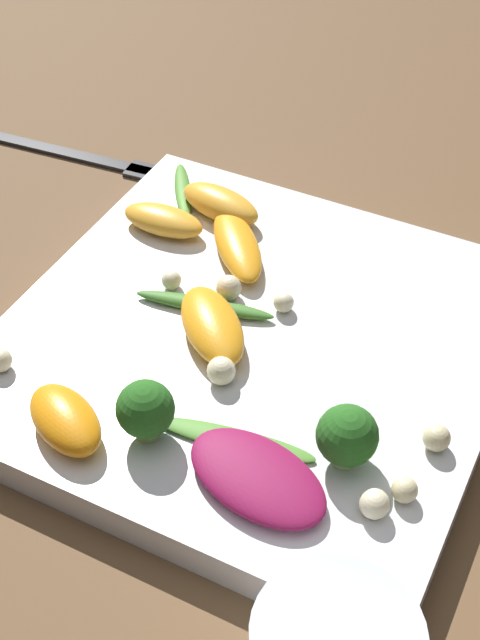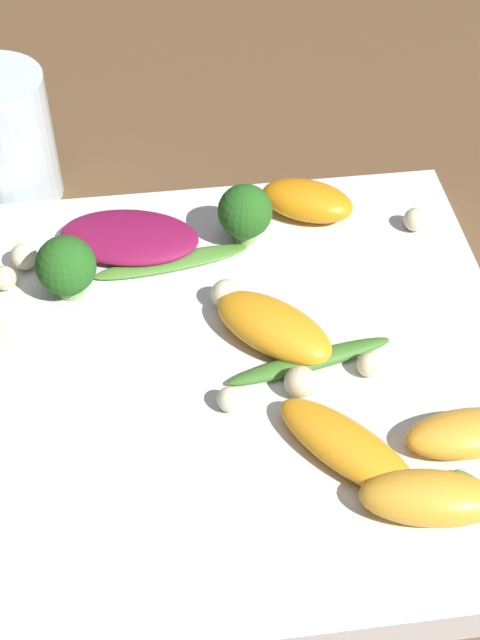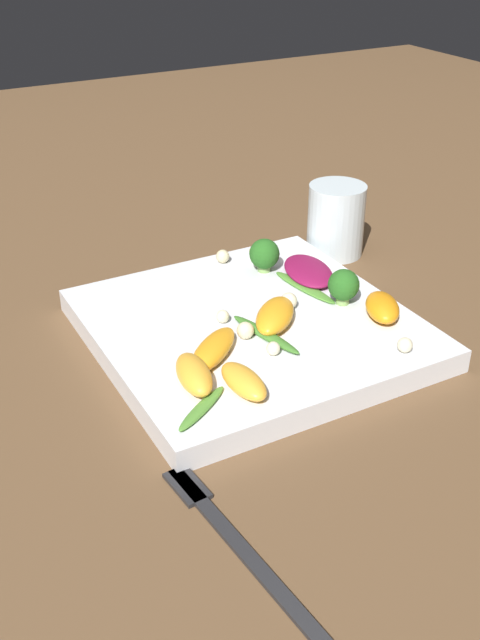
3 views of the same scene
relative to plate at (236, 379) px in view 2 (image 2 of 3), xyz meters
The scene contains 20 objects.
ground_plane 0.01m from the plate, ahead, with size 2.40×2.40×0.00m, color brown.
plate is the anchor object (origin of this frame).
drinking_glass 0.23m from the plate, 124.03° to the left, with size 0.07×0.07×0.09m.
radicchio_leaf_0 0.11m from the plate, 116.86° to the left, with size 0.09×0.07×0.01m.
orange_segment_0 0.08m from the plate, 55.30° to the right, with size 0.07×0.08×0.02m.
orange_segment_1 0.12m from the plate, 32.29° to the right, with size 0.06×0.03×0.02m.
orange_segment_2 0.13m from the plate, 63.29° to the left, with size 0.07×0.05×0.02m.
orange_segment_3 0.13m from the plate, 52.57° to the right, with size 0.07×0.04×0.02m.
orange_segment_4 0.03m from the plate, 33.77° to the left, with size 0.07×0.07×0.02m.
broccoli_floret_0 0.10m from the plate, 79.76° to the left, with size 0.03×0.03×0.04m.
broccoli_floret_1 0.11m from the plate, 142.84° to the left, with size 0.03×0.03×0.04m.
arugula_sprig_0 0.04m from the plate, ahead, with size 0.09×0.03×0.01m.
arugula_sprig_2 0.09m from the plate, 108.84° to the left, with size 0.09×0.03×0.00m.
macadamia_nut_0 0.05m from the plate, 85.29° to the left, with size 0.02×0.02×0.02m.
macadamia_nut_1 0.03m from the plate, 103.83° to the right, with size 0.01×0.01×0.01m.
macadamia_nut_3 0.07m from the plate, 12.28° to the right, with size 0.01×0.01×0.01m.
macadamia_nut_4 0.14m from the plate, 148.78° to the left, with size 0.01×0.01×0.01m.
macadamia_nut_5 0.15m from the plate, 141.17° to the left, with size 0.02×0.02×0.02m.
macadamia_nut_6 0.15m from the plate, 37.85° to the left, with size 0.01×0.01×0.01m.
macadamia_nut_7 0.04m from the plate, 37.70° to the right, with size 0.02×0.02×0.02m.
Camera 2 is at (-0.04, -0.30, 0.38)m, focal length 50.00 mm.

